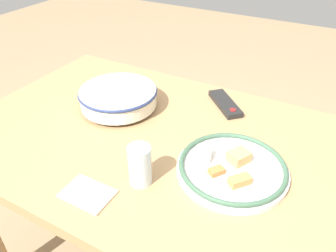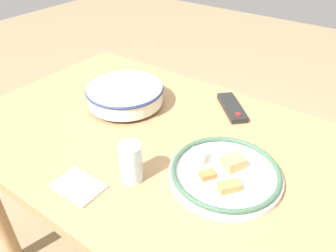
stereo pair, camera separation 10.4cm
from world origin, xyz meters
TOP-DOWN VIEW (x-y plane):
  - dining_table at (0.00, 0.00)m, footprint 1.28×0.84m
  - noodle_bowl at (-0.20, 0.09)m, footprint 0.28×0.28m
  - food_plate at (0.28, -0.04)m, footprint 0.31×0.31m
  - tv_remote at (0.14, 0.29)m, footprint 0.17×0.17m
  - drinking_glass at (0.07, -0.19)m, footprint 0.06×0.06m
  - folded_napkin at (-0.02, -0.30)m, footprint 0.13×0.09m

SIDE VIEW (x-z plane):
  - dining_table at x=0.00m, z-range 0.28..1.04m
  - folded_napkin at x=-0.02m, z-range 0.76..0.76m
  - tv_remote at x=0.14m, z-range 0.76..0.78m
  - food_plate at x=0.28m, z-range 0.75..0.80m
  - noodle_bowl at x=-0.20m, z-range 0.76..0.84m
  - drinking_glass at x=0.07m, z-range 0.76..0.87m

